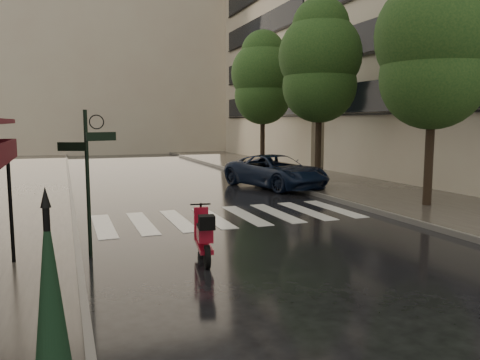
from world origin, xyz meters
TOP-DOWN VIEW (x-y plane):
  - ground at (0.00, 0.00)m, footprint 120.00×120.00m
  - sidewalk_far at (10.25, 12.00)m, footprint 5.50×60.00m
  - curb_near at (-1.45, 12.00)m, footprint 0.12×60.00m
  - curb_far at (7.45, 12.00)m, footprint 0.12×60.00m
  - crosswalk at (2.98, 6.00)m, footprint 7.85×3.20m
  - signpost at (-1.19, 3.00)m, footprint 1.17×0.29m
  - haussmann_far at (16.50, 26.00)m, footprint 8.00×16.00m
  - backdrop_building at (3.00, 38.00)m, footprint 22.00×6.00m
  - tree_near at (9.60, 5.00)m, footprint 3.80×3.80m
  - tree_mid at (9.50, 12.00)m, footprint 3.80×3.80m
  - tree_far at (9.70, 19.00)m, footprint 3.80×3.80m
  - scooter at (0.99, 1.92)m, footprint 0.58×1.65m
  - parked_car at (7.00, 11.30)m, footprint 3.64×5.59m

SIDE VIEW (x-z plane):
  - ground at x=0.00m, z-range 0.00..0.00m
  - crosswalk at x=2.98m, z-range 0.00..0.01m
  - sidewalk_far at x=10.25m, z-range 0.00..0.12m
  - curb_near at x=-1.45m, z-range -0.01..0.15m
  - curb_far at x=7.45m, z-range -0.01..0.15m
  - scooter at x=0.99m, z-range -0.04..1.05m
  - parked_car at x=7.00m, z-range 0.00..1.43m
  - signpost at x=-1.19m, z-range 0.28..3.38m
  - tree_near at x=9.60m, z-range 1.33..9.31m
  - tree_far at x=9.70m, z-range 1.37..9.54m
  - tree_mid at x=9.50m, z-range 1.42..9.76m
  - haussmann_far at x=16.50m, z-range 0.00..18.50m
  - backdrop_building at x=3.00m, z-range 0.00..20.00m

